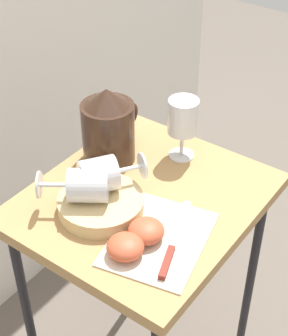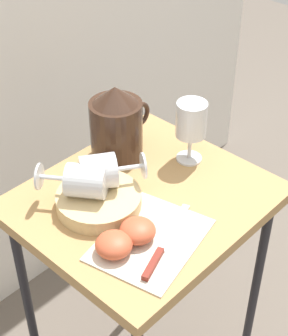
% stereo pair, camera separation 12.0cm
% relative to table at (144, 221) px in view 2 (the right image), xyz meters
% --- Properties ---
extents(table, '(0.54, 0.48, 0.73)m').
position_rel_table_xyz_m(table, '(0.00, 0.00, 0.00)').
color(table, '#AD8451').
rests_on(table, ground_plane).
extents(linen_napkin, '(0.28, 0.23, 0.00)m').
position_rel_table_xyz_m(linen_napkin, '(-0.10, -0.11, 0.08)').
color(linen_napkin, beige).
rests_on(linen_napkin, table).
extents(basket_tray, '(0.19, 0.19, 0.03)m').
position_rel_table_xyz_m(basket_tray, '(-0.10, 0.05, 0.09)').
color(basket_tray, tan).
rests_on(basket_tray, table).
extents(pitcher, '(0.18, 0.13, 0.20)m').
position_rel_table_xyz_m(pitcher, '(0.07, 0.15, 0.16)').
color(pitcher, '#382319').
rests_on(pitcher, table).
extents(wine_glass_upright, '(0.07, 0.07, 0.16)m').
position_rel_table_xyz_m(wine_glass_upright, '(0.18, 0.02, 0.18)').
color(wine_glass_upright, silver).
rests_on(wine_glass_upright, table).
extents(wine_glass_tipped_near, '(0.16, 0.14, 0.08)m').
position_rel_table_xyz_m(wine_glass_tipped_near, '(-0.07, 0.07, 0.15)').
color(wine_glass_tipped_near, silver).
rests_on(wine_glass_tipped_near, basket_tray).
extents(wine_glass_tipped_far, '(0.14, 0.16, 0.07)m').
position_rel_table_xyz_m(wine_glass_tipped_far, '(-0.11, 0.07, 0.15)').
color(wine_glass_tipped_far, silver).
rests_on(wine_glass_tipped_far, basket_tray).
extents(apple_half_left, '(0.08, 0.08, 0.04)m').
position_rel_table_xyz_m(apple_half_left, '(-0.17, -0.08, 0.10)').
color(apple_half_left, '#C15133').
rests_on(apple_half_left, linen_napkin).
extents(apple_half_right, '(0.08, 0.08, 0.04)m').
position_rel_table_xyz_m(apple_half_right, '(-0.11, -0.09, 0.10)').
color(apple_half_right, '#C15133').
rests_on(apple_half_right, linen_napkin).
extents(knife, '(0.23, 0.09, 0.01)m').
position_rel_table_xyz_m(knife, '(-0.11, -0.15, 0.09)').
color(knife, silver).
rests_on(knife, linen_napkin).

